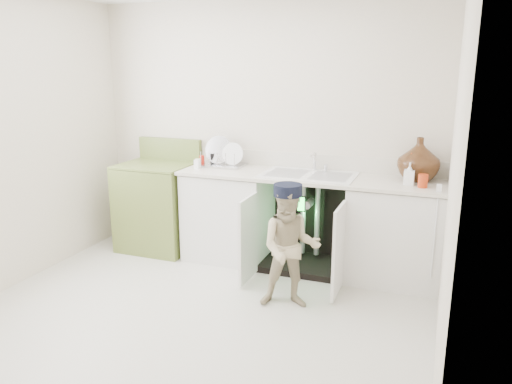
% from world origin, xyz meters
% --- Properties ---
extents(ground, '(3.50, 3.50, 0.00)m').
position_xyz_m(ground, '(0.00, 0.00, 0.00)').
color(ground, beige).
rests_on(ground, ground).
extents(room_shell, '(6.00, 5.50, 1.26)m').
position_xyz_m(room_shell, '(0.00, 0.00, 1.25)').
color(room_shell, beige).
rests_on(room_shell, ground).
extents(counter_run, '(2.44, 1.02, 1.28)m').
position_xyz_m(counter_run, '(0.59, 1.21, 0.49)').
color(counter_run, silver).
rests_on(counter_run, ground).
extents(avocado_stove, '(0.72, 0.65, 1.12)m').
position_xyz_m(avocado_stove, '(-1.05, 1.18, 0.46)').
color(avocado_stove, olive).
rests_on(avocado_stove, ground).
extents(repair_worker, '(0.56, 0.73, 1.00)m').
position_xyz_m(repair_worker, '(0.63, 0.38, 0.50)').
color(repair_worker, '#C0AD8A').
rests_on(repair_worker, ground).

